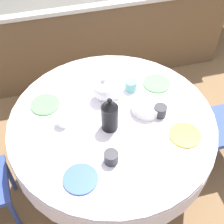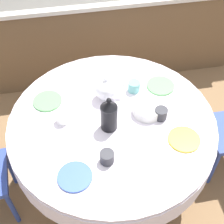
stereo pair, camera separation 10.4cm
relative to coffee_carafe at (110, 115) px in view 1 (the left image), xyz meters
name	(u,v)px [view 1 (the left image)]	position (x,y,z in m)	size (l,w,h in m)	color
ground_plane	(112,178)	(0.03, 0.06, -0.89)	(12.00, 12.00, 0.00)	brown
kitchen_counter	(75,34)	(0.03, 1.60, -0.43)	(3.24, 0.64, 0.93)	brown
dining_table	(112,131)	(0.03, 0.06, -0.24)	(1.43, 1.43, 0.78)	olive
plate_near_left	(80,179)	(-0.27, -0.34, -0.11)	(0.21, 0.21, 0.01)	#3856AD
cup_near_left	(111,157)	(-0.06, -0.26, -0.08)	(0.09, 0.09, 0.08)	#28282D
plate_near_right	(185,135)	(0.46, -0.20, -0.11)	(0.21, 0.21, 0.01)	yellow
cup_near_right	(160,111)	(0.36, 0.02, -0.08)	(0.09, 0.09, 0.08)	#28282D
plate_far_left	(45,104)	(-0.39, 0.31, -0.11)	(0.21, 0.21, 0.01)	#5BA85B
cup_far_left	(62,120)	(-0.30, 0.11, -0.08)	(0.09, 0.09, 0.08)	white
plate_far_right	(157,83)	(0.45, 0.32, -0.11)	(0.21, 0.21, 0.01)	#5BA85B
cup_far_right	(131,85)	(0.24, 0.31, -0.08)	(0.09, 0.09, 0.08)	#5BA39E
coffee_carafe	(110,115)	(0.00, 0.00, 0.00)	(0.11, 0.11, 0.27)	black
teapot	(104,90)	(0.03, 0.27, -0.03)	(0.22, 0.16, 0.21)	white
fruit_bowl	(147,107)	(0.28, 0.08, -0.08)	(0.20, 0.20, 0.07)	silver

